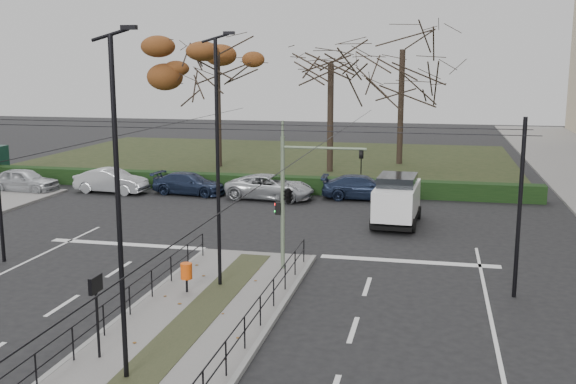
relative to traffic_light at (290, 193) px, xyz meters
name	(u,v)px	position (x,y,z in m)	size (l,w,h in m)	color
ground	(221,296)	(-1.72, -3.06, -3.01)	(140.00, 140.00, 0.00)	black
median_island	(195,321)	(-1.72, -5.56, -2.94)	(4.40, 15.00, 0.14)	slate
park	(273,160)	(-7.72, 28.94, -2.96)	(38.00, 26.00, 0.10)	black
hedge	(221,182)	(-7.72, 15.54, -2.51)	(38.00, 1.00, 1.00)	black
median_railing	(193,293)	(-1.72, -5.66, -2.04)	(4.14, 13.24, 0.92)	black
catenary	(234,187)	(-1.72, -1.44, 0.41)	(20.00, 34.00, 6.00)	black
traffic_light	(290,193)	(0.00, 0.00, 0.00)	(3.38, 1.89, 4.94)	#65765B
litter_bin	(186,272)	(-2.83, -3.32, -2.16)	(0.39, 0.39, 0.99)	black
info_panel	(96,294)	(-3.23, -8.64, -1.14)	(0.13, 0.57, 2.20)	black
streetlamp_median_near	(119,207)	(-2.01, -9.55, 1.37)	(0.70, 0.14, 8.34)	black
streetlamp_median_far	(218,160)	(-1.96, -2.37, 1.47)	(0.71, 0.15, 8.54)	black
parked_car_first	(24,180)	(-19.20, 12.23, -2.28)	(1.73, 4.30, 1.46)	#B7BBC0
parked_car_second	(111,181)	(-13.89, 13.17, -2.28)	(1.55, 4.44, 1.46)	#B7BBC0
parked_car_third	(189,184)	(-9.14, 13.74, -2.37)	(1.82, 4.47, 1.30)	#1B253F
parked_car_fourth	(270,187)	(-4.06, 13.35, -2.31)	(2.34, 5.08, 1.41)	#B7BBC0
white_van	(397,199)	(3.41, 8.59, -1.75)	(2.29, 4.63, 2.42)	white
rust_tree	(217,52)	(-10.75, 24.31, 5.52)	(8.38, 8.38, 11.10)	black
bare_tree_center	(402,58)	(2.45, 28.63, 5.12)	(8.16, 8.16, 11.51)	black
bare_tree_near	(331,72)	(-2.21, 23.67, 4.14)	(6.67, 6.67, 10.11)	black
parked_car_fifth	(363,187)	(1.15, 14.46, -2.33)	(1.92, 4.73, 1.37)	#1B253F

